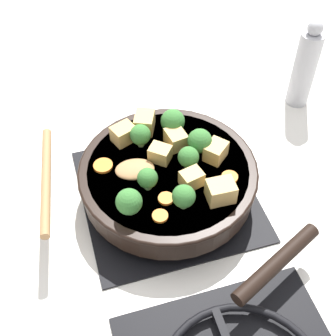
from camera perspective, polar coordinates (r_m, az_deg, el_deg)
ground_plane at (r=0.87m, az=0.00°, el=-3.33°), size 2.40×2.40×0.00m
front_burner_grate at (r=0.86m, az=0.00°, el=-2.84°), size 0.31×0.31×0.03m
skillet_pan at (r=0.83m, az=0.13°, el=-1.10°), size 0.35×0.43×0.05m
wooden_spoon at (r=0.80m, az=-10.07°, el=-0.83°), size 0.21×0.23×0.02m
tofu_cube_center_large at (r=0.78m, az=2.90°, el=-1.30°), size 0.04×0.04×0.03m
tofu_cube_near_handle at (r=0.76m, az=6.45°, el=-2.83°), size 0.05×0.04×0.04m
tofu_cube_east_chunk at (r=0.83m, az=5.72°, el=2.27°), size 0.05×0.05×0.03m
tofu_cube_west_chunk at (r=0.87m, az=-2.89°, el=5.58°), size 0.05×0.05×0.03m
tofu_cube_back_piece at (r=0.84m, az=0.96°, el=3.57°), size 0.04×0.04×0.03m
tofu_cube_front_piece at (r=0.85m, az=-5.45°, el=4.17°), size 0.05×0.04×0.03m
tofu_cube_mid_small at (r=0.82m, az=-0.97°, el=1.77°), size 0.05×0.05×0.03m
broccoli_floret_near_spoon at (r=0.83m, az=-3.40°, el=4.04°), size 0.04×0.04×0.04m
broccoli_floret_center_top at (r=0.80m, az=2.50°, el=1.31°), size 0.04×0.04×0.04m
broccoli_floret_east_rim at (r=0.85m, az=0.58°, el=5.71°), size 0.04×0.04×0.05m
broccoli_floret_west_rim at (r=0.77m, az=-2.51°, el=-1.26°), size 0.03×0.03×0.04m
broccoli_floret_north_edge at (r=0.74m, az=2.27°, el=-3.41°), size 0.04×0.04×0.05m
broccoli_floret_south_cluster at (r=0.82m, az=3.88°, el=3.30°), size 0.04×0.04×0.05m
broccoli_floret_mid_floret at (r=0.73m, az=-4.78°, el=-4.14°), size 0.04×0.04×0.05m
carrot_slice_orange_thin at (r=0.82m, az=-7.92°, el=0.29°), size 0.03×0.03×0.01m
carrot_slice_near_center at (r=0.75m, az=-0.97°, el=-5.87°), size 0.03×0.03×0.01m
carrot_slice_edge_slice at (r=0.80m, az=7.53°, el=-1.12°), size 0.03×0.03×0.01m
carrot_slice_under_broccoli at (r=0.77m, az=-0.25°, el=-3.74°), size 0.03×0.03×0.01m
pepper_mill at (r=1.04m, az=16.35°, el=11.74°), size 0.05×0.05×0.20m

